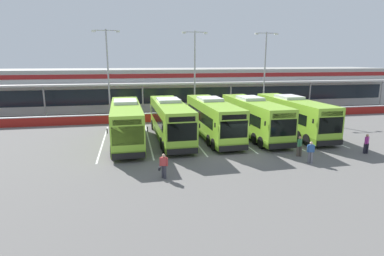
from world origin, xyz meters
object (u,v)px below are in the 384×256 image
(lamp_post_west, at_px, (108,69))
(lamp_post_centre, at_px, (195,69))
(coach_bus_centre, at_px, (212,119))
(coach_bus_right_centre, at_px, (253,118))
(coach_bus_rightmost, at_px, (293,116))
(lamp_post_east, at_px, (265,68))
(coach_bus_left_centre, at_px, (170,121))
(pedestrian_child, at_px, (300,146))
(pedestrian_near_bin, at_px, (367,143))
(coach_bus_leftmost, at_px, (126,123))
(pedestrian_with_handbag, at_px, (164,165))
(pedestrian_in_dark_coat, at_px, (311,152))

(lamp_post_west, distance_m, lamp_post_centre, 10.93)
(coach_bus_centre, bearing_deg, coach_bus_right_centre, -2.18)
(coach_bus_centre, xyz_separation_m, coach_bus_rightmost, (8.50, -0.08, 0.00))
(coach_bus_right_centre, height_order, lamp_post_centre, lamp_post_centre)
(coach_bus_centre, xyz_separation_m, coach_bus_right_centre, (4.16, -0.16, 0.00))
(lamp_post_east, bearing_deg, coach_bus_left_centre, -141.84)
(coach_bus_right_centre, relative_size, pedestrian_child, 7.54)
(coach_bus_centre, height_order, lamp_post_west, lamp_post_west)
(pedestrian_near_bin, bearing_deg, lamp_post_centre, 117.77)
(coach_bus_left_centre, xyz_separation_m, pedestrian_near_bin, (14.93, -7.77, -0.91))
(coach_bus_leftmost, height_order, pedestrian_with_handbag, coach_bus_leftmost)
(lamp_post_west, bearing_deg, coach_bus_centre, -47.47)
(pedestrian_with_handbag, relative_size, lamp_post_west, 0.15)
(pedestrian_child, distance_m, lamp_post_centre, 20.19)
(pedestrian_child, height_order, lamp_post_centre, lamp_post_centre)
(pedestrian_near_bin, bearing_deg, pedestrian_child, 176.21)
(coach_bus_left_centre, xyz_separation_m, pedestrian_child, (9.24, -7.39, -0.91))
(lamp_post_centre, bearing_deg, pedestrian_child, -76.72)
(pedestrian_near_bin, bearing_deg, lamp_post_east, 91.57)
(coach_bus_leftmost, relative_size, lamp_post_west, 1.11)
(pedestrian_with_handbag, distance_m, lamp_post_east, 27.21)
(pedestrian_with_handbag, bearing_deg, lamp_post_centre, 73.17)
(coach_bus_left_centre, relative_size, coach_bus_right_centre, 1.00)
(pedestrian_with_handbag, distance_m, pedestrian_child, 11.24)
(pedestrian_near_bin, height_order, lamp_post_west, lamp_post_west)
(pedestrian_in_dark_coat, bearing_deg, coach_bus_right_centre, 95.56)
(coach_bus_left_centre, relative_size, coach_bus_centre, 1.00)
(pedestrian_in_dark_coat, bearing_deg, pedestrian_with_handbag, -175.40)
(pedestrian_in_dark_coat, xyz_separation_m, lamp_post_west, (-15.34, 20.35, 5.42))
(lamp_post_east, bearing_deg, coach_bus_leftmost, -147.69)
(pedestrian_with_handbag, xyz_separation_m, lamp_post_east, (16.13, 21.23, 5.43))
(pedestrian_child, bearing_deg, coach_bus_centre, 124.23)
(coach_bus_right_centre, distance_m, pedestrian_with_handbag, 14.08)
(pedestrian_in_dark_coat, distance_m, pedestrian_near_bin, 5.89)
(coach_bus_left_centre, xyz_separation_m, pedestrian_in_dark_coat, (9.18, -9.03, -0.91))
(coach_bus_leftmost, distance_m, lamp_post_centre, 15.49)
(coach_bus_centre, bearing_deg, lamp_post_east, 47.62)
(coach_bus_centre, height_order, lamp_post_centre, lamp_post_centre)
(coach_bus_right_centre, bearing_deg, coach_bus_left_centre, 179.47)
(coach_bus_rightmost, bearing_deg, pedestrian_near_bin, -73.63)
(coach_bus_rightmost, bearing_deg, pedestrian_in_dark_coat, -111.00)
(coach_bus_rightmost, height_order, pedestrian_child, coach_bus_rightmost)
(lamp_post_west, bearing_deg, pedestrian_child, -50.56)
(pedestrian_in_dark_coat, relative_size, pedestrian_child, 1.00)
(coach_bus_right_centre, relative_size, pedestrian_with_handbag, 7.54)
(pedestrian_child, height_order, lamp_post_east, lamp_post_east)
(coach_bus_centre, height_order, pedestrian_child, coach_bus_centre)
(coach_bus_centre, bearing_deg, pedestrian_in_dark_coat, -61.12)
(coach_bus_rightmost, xyz_separation_m, lamp_post_west, (-18.81, 11.32, 4.50))
(coach_bus_leftmost, height_order, lamp_post_west, lamp_post_west)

